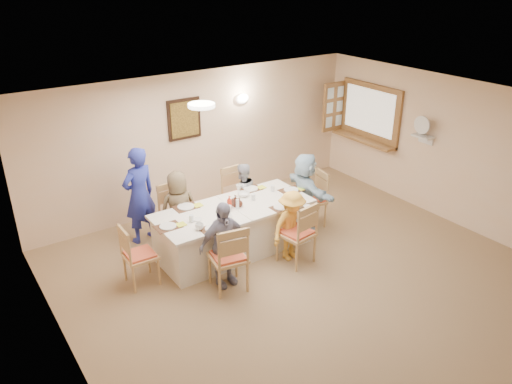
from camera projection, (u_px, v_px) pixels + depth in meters
ground at (325, 291)px, 6.95m from camera, size 7.00×7.00×0.00m
room_walls at (331, 193)px, 6.32m from camera, size 7.00×7.00×7.00m
wall_picture at (184, 119)px, 8.69m from camera, size 0.62×0.05×0.72m
wall_sconce at (242, 99)px, 9.21m from camera, size 0.26×0.09×0.18m
ceiling_light at (201, 105)px, 6.54m from camera, size 0.36×0.36×0.05m
serving_hatch at (370, 113)px, 9.78m from camera, size 0.06×1.50×1.15m
hatch_sill at (363, 140)px, 9.94m from camera, size 0.30×1.50×0.05m
shutter_door at (334, 107)px, 10.22m from camera, size 0.55×0.04×1.00m
fan_shelf at (423, 136)px, 8.77m from camera, size 0.22×0.36×0.03m
desk_fan at (423, 128)px, 8.69m from camera, size 0.30×0.30×0.28m
dining_table at (234, 229)px, 7.80m from camera, size 2.46×1.04×0.76m
chair_back_left at (176, 214)px, 8.04m from camera, size 0.47×0.47×0.97m
chair_back_right at (239, 196)px, 8.66m from camera, size 0.50×0.50×0.99m
chair_front_left at (228, 256)px, 6.83m from camera, size 0.57×0.57×1.03m
chair_front_right at (296, 232)px, 7.45m from camera, size 0.55×0.55×1.02m
chair_left_end at (140, 254)px, 6.96m from camera, size 0.45×0.45×0.93m
chair_right_end at (310, 199)px, 8.55m from camera, size 0.54×0.54×0.98m
diner_back_left at (179, 209)px, 7.89m from camera, size 0.72×0.56×1.26m
diner_back_right at (242, 195)px, 8.54m from camera, size 0.57×0.45×1.12m
diner_front_left at (223, 244)px, 6.87m from camera, size 0.76×0.34×1.27m
diner_front_right at (291, 226)px, 7.52m from camera, size 0.83×0.59×1.12m
diner_right_end at (305, 191)px, 8.41m from camera, size 1.34×0.69×1.34m
caregiver at (139, 195)px, 7.94m from camera, size 0.77×0.67×1.61m
placemat_fl at (213, 229)px, 7.01m from camera, size 0.37×0.27×0.01m
plate_fl at (213, 228)px, 7.01m from camera, size 0.24×0.24×0.01m
napkin_fl at (226, 226)px, 7.07m from camera, size 0.15×0.15×0.01m
placemat_fr at (281, 208)px, 7.63m from camera, size 0.32×0.24×0.01m
plate_fr at (281, 207)px, 7.63m from camera, size 0.24×0.24×0.02m
napkin_fr at (293, 205)px, 7.68m from camera, size 0.14×0.14×0.01m
placemat_bl at (186, 207)px, 7.64m from camera, size 0.37×0.27×0.01m
plate_bl at (186, 207)px, 7.64m from camera, size 0.26×0.26×0.02m
napkin_bl at (198, 205)px, 7.70m from camera, size 0.14×0.14×0.01m
placemat_br at (251, 189)px, 8.26m from camera, size 0.35×0.26×0.01m
plate_br at (251, 189)px, 8.26m from camera, size 0.24×0.24×0.01m
napkin_br at (261, 187)px, 8.31m from camera, size 0.13×0.13×0.01m
placemat_le at (168, 227)px, 7.07m from camera, size 0.36×0.27×0.01m
plate_le at (168, 226)px, 7.07m from camera, size 0.24×0.24×0.02m
napkin_le at (181, 224)px, 7.12m from camera, size 0.13×0.13×0.01m
placemat_re at (291, 190)px, 8.21m from camera, size 0.38×0.28×0.01m
plate_re at (291, 190)px, 8.21m from camera, size 0.24×0.24×0.02m
napkin_re at (302, 188)px, 8.27m from camera, size 0.14×0.14×0.01m
teacup_a at (199, 227)px, 6.98m from camera, size 0.17×0.17×0.09m
teacup_b at (239, 187)px, 8.23m from camera, size 0.16×0.16×0.09m
bowl_a at (225, 216)px, 7.32m from camera, size 0.30×0.30×0.05m
bowl_b at (244, 194)px, 8.00m from camera, size 0.28×0.28×0.06m
condiment_ketchup at (229, 202)px, 7.55m from camera, size 0.11×0.12×0.21m
condiment_brown at (235, 201)px, 7.64m from camera, size 0.09×0.10×0.19m
condiment_malt at (239, 202)px, 7.64m from camera, size 0.20×0.20×0.15m
drinking_glass at (223, 206)px, 7.58m from camera, size 0.07×0.07×0.10m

